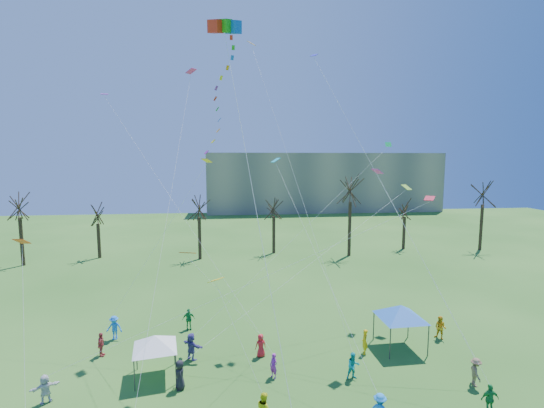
{
  "coord_description": "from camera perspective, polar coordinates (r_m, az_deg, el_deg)",
  "views": [
    {
      "loc": [
        -2.55,
        -15.87,
        13.51
      ],
      "look_at": [
        -0.19,
        5.0,
        11.0
      ],
      "focal_mm": 25.0,
      "sensor_mm": 36.0,
      "label": 1
    }
  ],
  "objects": [
    {
      "name": "festival_crowd",
      "position": [
        25.5,
        -3.55,
        -22.93
      ],
      "size": [
        27.28,
        13.42,
        1.86
      ],
      "color": "red",
      "rests_on": "ground"
    },
    {
      "name": "small_kites_aloft",
      "position": [
        26.64,
        -1.17,
        5.89
      ],
      "size": [
        26.44,
        19.38,
        31.4
      ],
      "color": "red",
      "rests_on": "ground"
    },
    {
      "name": "distant_building",
      "position": [
        101.08,
        7.62,
        3.34
      ],
      "size": [
        60.0,
        14.0,
        15.0
      ],
      "primitive_type": "cube",
      "color": "gray",
      "rests_on": "ground"
    },
    {
      "name": "canopy_tent_blue",
      "position": [
        29.45,
        18.8,
        -15.09
      ],
      "size": [
        4.25,
        4.25,
        3.19
      ],
      "color": "#3F3F44",
      "rests_on": "ground"
    },
    {
      "name": "bare_tree_row",
      "position": [
        52.53,
        3.55,
        -0.16
      ],
      "size": [
        69.08,
        8.47,
        11.89
      ],
      "color": "black",
      "rests_on": "ground"
    },
    {
      "name": "big_box_kite",
      "position": [
        21.35,
        -7.05,
        15.75
      ],
      "size": [
        2.39,
        4.71,
        20.2
      ],
      "color": "red",
      "rests_on": "ground"
    },
    {
      "name": "canopy_tent_white",
      "position": [
        25.86,
        -17.23,
        -19.19
      ],
      "size": [
        3.57,
        3.57,
        2.71
      ],
      "color": "#3F3F44",
      "rests_on": "ground"
    }
  ]
}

